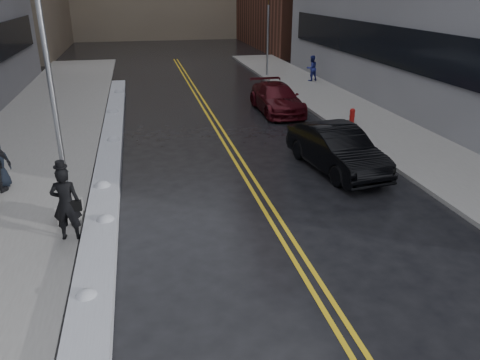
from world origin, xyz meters
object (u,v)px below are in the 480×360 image
fire_hydrant (352,115)px  pedestrian_fedora (66,204)px  car_maroon (277,98)px  pedestrian_east (312,68)px  car_black (336,149)px  lamppost (60,141)px  traffic_signal (268,30)px

fire_hydrant → pedestrian_fedora: size_ratio=0.36×
pedestrian_fedora → car_maroon: (9.37, 12.51, -0.41)m
pedestrian_east → car_black: pedestrian_east is taller
pedestrian_east → car_maroon: pedestrian_east is taller
lamppost → car_black: size_ratio=1.52×
pedestrian_fedora → car_black: pedestrian_fedora is taller
pedestrian_fedora → pedestrian_east: size_ratio=1.15×
pedestrian_fedora → fire_hydrant: bearing=-137.9°
car_black → car_maroon: size_ratio=0.97×
fire_hydrant → pedestrian_east: pedestrian_east is taller
car_black → traffic_signal: bearing=74.3°
pedestrian_east → car_maroon: (-4.77, -7.54, -0.28)m
car_black → car_maroon: bearing=79.9°
lamppost → traffic_signal: size_ratio=1.27×
traffic_signal → car_black: traffic_signal is taller
traffic_signal → car_maroon: traffic_signal is taller
car_black → car_maroon: 8.93m
lamppost → pedestrian_east: size_ratio=4.34×
lamppost → traffic_signal: lamppost is taller
traffic_signal → pedestrian_fedora: (-11.70, -23.03, -2.24)m
pedestrian_east → fire_hydrant: bearing=62.6°
lamppost → car_maroon: lamppost is taller
traffic_signal → car_maroon: (-2.33, -10.52, -2.65)m
car_maroon → fire_hydrant: bearing=-51.3°
fire_hydrant → pedestrian_east: size_ratio=0.42×
car_maroon → pedestrian_fedora: bearing=-127.3°
traffic_signal → pedestrian_east: (2.44, -2.98, -2.37)m
lamppost → traffic_signal: (11.80, 22.00, 0.87)m
fire_hydrant → car_maroon: (-2.83, 3.48, 0.20)m
fire_hydrant → car_black: size_ratio=0.15×
traffic_signal → car_black: (-2.66, -19.44, -2.58)m
fire_hydrant → traffic_signal: 14.30m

